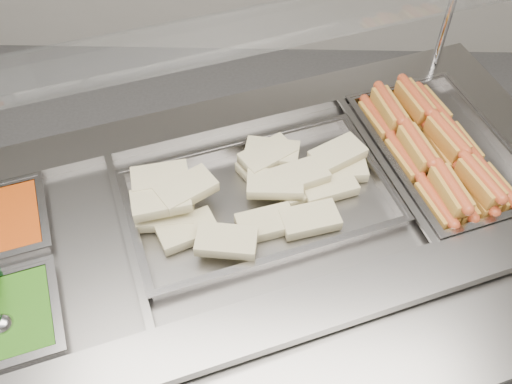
{
  "coord_description": "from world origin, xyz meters",
  "views": [
    {
      "loc": [
        0.04,
        -0.63,
        2.3
      ],
      "look_at": [
        0.01,
        0.43,
        1.01
      ],
      "focal_mm": 40.0,
      "sensor_mm": 36.0,
      "label": 1
    }
  ],
  "objects_px": {
    "steam_counter": "(242,288)",
    "pan_wraps": "(259,203)",
    "sneeze_guard": "(207,41)",
    "serving_spoon": "(1,318)",
    "pan_hotdogs": "(440,157)"
  },
  "relations": [
    {
      "from": "sneeze_guard",
      "to": "serving_spoon",
      "type": "xyz_separation_m",
      "value": [
        -0.49,
        -0.62,
        -0.39
      ]
    },
    {
      "from": "pan_hotdogs",
      "to": "serving_spoon",
      "type": "height_order",
      "value": "serving_spoon"
    },
    {
      "from": "steam_counter",
      "to": "pan_wraps",
      "type": "height_order",
      "value": "pan_wraps"
    },
    {
      "from": "steam_counter",
      "to": "pan_wraps",
      "type": "xyz_separation_m",
      "value": [
        0.06,
        0.02,
        0.47
      ]
    },
    {
      "from": "steam_counter",
      "to": "pan_hotdogs",
      "type": "relative_size",
      "value": 3.23
    },
    {
      "from": "steam_counter",
      "to": "serving_spoon",
      "type": "height_order",
      "value": "serving_spoon"
    },
    {
      "from": "pan_hotdogs",
      "to": "pan_wraps",
      "type": "distance_m",
      "value": 0.62
    },
    {
      "from": "steam_counter",
      "to": "sneeze_guard",
      "type": "xyz_separation_m",
      "value": [
        -0.08,
        0.23,
        0.9
      ]
    },
    {
      "from": "sneeze_guard",
      "to": "pan_wraps",
      "type": "distance_m",
      "value": 0.5
    },
    {
      "from": "steam_counter",
      "to": "pan_hotdogs",
      "type": "xyz_separation_m",
      "value": [
        0.65,
        0.24,
        0.45
      ]
    },
    {
      "from": "sneeze_guard",
      "to": "pan_wraps",
      "type": "relative_size",
      "value": 2.12
    },
    {
      "from": "serving_spoon",
      "to": "sneeze_guard",
      "type": "bearing_deg",
      "value": 51.45
    },
    {
      "from": "steam_counter",
      "to": "pan_wraps",
      "type": "distance_m",
      "value": 0.47
    },
    {
      "from": "serving_spoon",
      "to": "pan_wraps",
      "type": "bearing_deg",
      "value": 33.04
    },
    {
      "from": "sneeze_guard",
      "to": "serving_spoon",
      "type": "relative_size",
      "value": 9.55
    }
  ]
}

